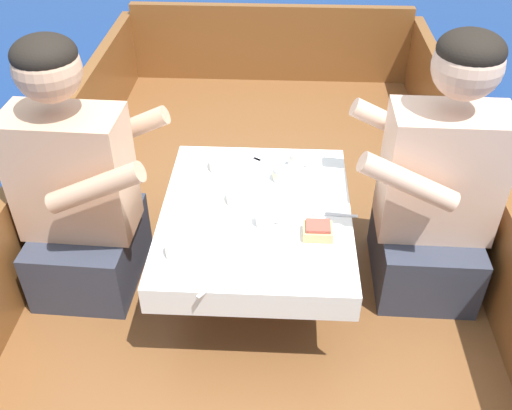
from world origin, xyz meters
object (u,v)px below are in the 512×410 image
person_port (78,194)px  coffee_cup_port (297,160)px  sandwich (318,231)px  coffee_cup_starboard (266,217)px  tin_can (281,174)px  person_starboard (436,192)px

person_port → coffee_cup_port: size_ratio=11.17×
sandwich → coffee_cup_port: bearing=99.2°
sandwich → coffee_cup_starboard: coffee_cup_starboard is taller
sandwich → tin_can: size_ratio=1.48×
person_port → sandwich: person_port is taller
sandwich → coffee_cup_starboard: 0.19m
person_port → coffee_cup_port: (0.78, 0.27, -0.01)m
tin_can → person_port: bearing=-165.7°
person_starboard → coffee_cup_starboard: size_ratio=11.11×
coffee_cup_starboard → tin_can: size_ratio=1.36×
sandwich → person_starboard: bearing=25.8°
person_port → person_starboard: (1.28, 0.06, 0.01)m
person_starboard → tin_can: person_starboard is taller
person_port → tin_can: person_port is taller
coffee_cup_starboard → person_starboard: bearing=13.7°
sandwich → tin_can: bearing=110.7°
person_port → tin_can: 0.75m
coffee_cup_port → coffee_cup_starboard: 0.38m
person_starboard → person_port: bearing=3.5°
sandwich → coffee_cup_port: 0.43m
coffee_cup_starboard → tin_can: (0.05, 0.28, -0.01)m
tin_can → sandwich: bearing=-69.3°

